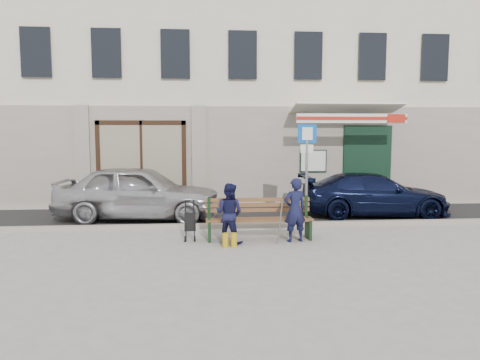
{
  "coord_description": "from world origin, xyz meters",
  "views": [
    {
      "loc": [
        -1.37,
        -10.02,
        2.45
      ],
      "look_at": [
        -0.37,
        1.6,
        1.2
      ],
      "focal_mm": 35.0,
      "sensor_mm": 36.0,
      "label": 1
    }
  ],
  "objects": [
    {
      "name": "asphalt_lane",
      "position": [
        0.0,
        3.1,
        0.01
      ],
      "size": [
        60.0,
        3.2,
        0.01
      ],
      "primitive_type": "cube",
      "color": "#282828",
      "rests_on": "ground"
    },
    {
      "name": "curb",
      "position": [
        0.0,
        1.5,
        0.06
      ],
      "size": [
        60.0,
        0.18,
        0.12
      ],
      "primitive_type": "cube",
      "color": "#9E9384",
      "rests_on": "ground"
    },
    {
      "name": "stroller",
      "position": [
        -1.6,
        0.28,
        0.39
      ],
      "size": [
        0.26,
        0.37,
        0.88
      ],
      "rotation": [
        0.0,
        0.0,
        0.04
      ],
      "color": "black",
      "rests_on": "ground"
    },
    {
      "name": "building",
      "position": [
        0.01,
        8.45,
        4.97
      ],
      "size": [
        20.0,
        8.27,
        10.0
      ],
      "color": "beige",
      "rests_on": "ground"
    },
    {
      "name": "car_navy",
      "position": [
        3.59,
        2.86,
        0.61
      ],
      "size": [
        4.3,
        1.97,
        1.22
      ],
      "primitive_type": "imported",
      "rotation": [
        0.0,
        0.0,
        1.51
      ],
      "color": "black",
      "rests_on": "ground"
    },
    {
      "name": "car_silver",
      "position": [
        -3.04,
        2.8,
        0.76
      ],
      "size": [
        4.63,
        2.29,
        1.52
      ],
      "primitive_type": "imported",
      "rotation": [
        0.0,
        0.0,
        1.46
      ],
      "color": "#B3B2B7",
      "rests_on": "ground"
    },
    {
      "name": "man",
      "position": [
        0.7,
        -0.05,
        0.7
      ],
      "size": [
        0.58,
        0.45,
        1.41
      ],
      "primitive_type": "imported",
      "rotation": [
        0.0,
        0.0,
        3.38
      ],
      "color": "#131534",
      "rests_on": "ground"
    },
    {
      "name": "ground",
      "position": [
        0.0,
        0.0,
        0.0
      ],
      "size": [
        80.0,
        80.0,
        0.0
      ],
      "primitive_type": "plane",
      "color": "#9E9991",
      "rests_on": "ground"
    },
    {
      "name": "bench",
      "position": [
        -0.1,
        0.24,
        0.46
      ],
      "size": [
        2.4,
        1.17,
        0.98
      ],
      "color": "brown",
      "rests_on": "ground"
    },
    {
      "name": "parking_sign",
      "position": [
        1.39,
        1.86,
        1.73
      ],
      "size": [
        0.47,
        0.15,
        2.6
      ],
      "rotation": [
        0.0,
        0.0,
        -0.25
      ],
      "color": "gray",
      "rests_on": "ground"
    },
    {
      "name": "woman",
      "position": [
        -0.75,
        -0.07,
        0.66
      ],
      "size": [
        0.8,
        0.74,
        1.31
      ],
      "primitive_type": "imported",
      "rotation": [
        0.0,
        0.0,
        2.64
      ],
      "color": "#141437",
      "rests_on": "ground"
    }
  ]
}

